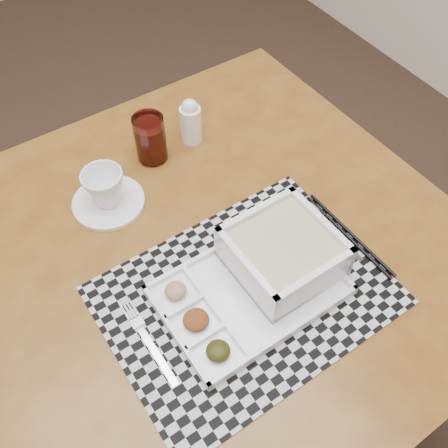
% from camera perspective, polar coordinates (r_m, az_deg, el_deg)
% --- Properties ---
extents(dining_table, '(1.00, 1.00, 0.73)m').
position_cam_1_polar(dining_table, '(1.04, -1.44, -4.72)').
color(dining_table, '#5C3110').
rests_on(dining_table, ground).
extents(placemat, '(0.51, 0.39, 0.00)m').
position_cam_1_polar(placemat, '(0.91, 2.50, -8.11)').
color(placemat, '#AEAEB6').
rests_on(placemat, dining_table).
extents(serving_tray, '(0.34, 0.23, 0.09)m').
position_cam_1_polar(serving_tray, '(0.91, 5.54, -4.64)').
color(serving_tray, white).
rests_on(serving_tray, placemat).
extents(fork, '(0.02, 0.19, 0.00)m').
position_cam_1_polar(fork, '(0.88, -8.72, -12.88)').
color(fork, silver).
rests_on(fork, placemat).
extents(spoon, '(0.04, 0.18, 0.01)m').
position_cam_1_polar(spoon, '(1.03, 10.34, 1.09)').
color(spoon, silver).
rests_on(spoon, placemat).
extents(chopsticks, '(0.03, 0.24, 0.01)m').
position_cam_1_polar(chopsticks, '(1.01, 14.09, -1.19)').
color(chopsticks, black).
rests_on(chopsticks, placemat).
extents(saucer, '(0.15, 0.15, 0.01)m').
position_cam_1_polar(saucer, '(1.06, -13.04, 2.45)').
color(saucer, white).
rests_on(saucer, dining_table).
extents(cup, '(0.11, 0.11, 0.08)m').
position_cam_1_polar(cup, '(1.03, -13.49, 4.06)').
color(cup, white).
rests_on(cup, saucer).
extents(juice_glass, '(0.07, 0.07, 0.11)m').
position_cam_1_polar(juice_glass, '(1.11, -8.40, 9.47)').
color(juice_glass, white).
rests_on(juice_glass, dining_table).
extents(creamer_bottle, '(0.05, 0.05, 0.11)m').
position_cam_1_polar(creamer_bottle, '(1.14, -3.83, 11.63)').
color(creamer_bottle, white).
rests_on(creamer_bottle, dining_table).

